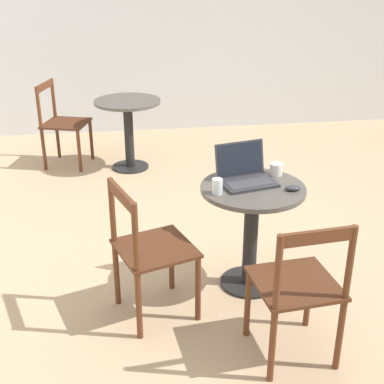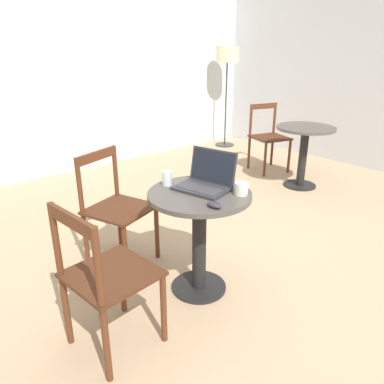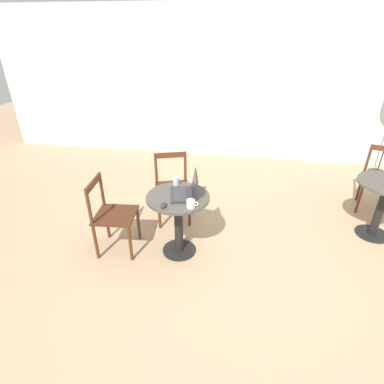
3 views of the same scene
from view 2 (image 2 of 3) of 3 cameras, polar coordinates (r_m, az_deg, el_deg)
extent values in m
plane|color=tan|center=(2.96, 8.90, -11.84)|extent=(16.00, 16.00, 0.00)
cube|color=silver|center=(5.16, -19.99, 17.36)|extent=(9.40, 0.06, 2.70)
cylinder|color=black|center=(2.75, 1.05, -14.19)|extent=(0.39, 0.39, 0.02)
cylinder|color=black|center=(2.56, 1.10, -7.81)|extent=(0.10, 0.10, 0.68)
cylinder|color=#4C4742|center=(2.41, 1.16, -0.40)|extent=(0.68, 0.68, 0.03)
cylinder|color=black|center=(4.78, 16.07, 1.02)|extent=(0.39, 0.39, 0.02)
cylinder|color=black|center=(4.68, 16.51, 5.05)|extent=(0.10, 0.10, 0.68)
cylinder|color=#4C4742|center=(4.59, 16.98, 9.31)|extent=(0.68, 0.68, 0.03)
cylinder|color=#562D19|center=(2.47, -10.60, -13.18)|extent=(0.04, 0.04, 0.45)
cylinder|color=#562D19|center=(2.22, -4.35, -17.26)|extent=(0.04, 0.04, 0.45)
cylinder|color=#562D19|center=(2.32, -18.58, -16.72)|extent=(0.04, 0.04, 0.45)
cylinder|color=#562D19|center=(2.05, -12.92, -21.84)|extent=(0.04, 0.04, 0.45)
cube|color=#492715|center=(2.12, -12.10, -12.13)|extent=(0.48, 0.48, 0.02)
cylinder|color=#562D19|center=(2.08, -20.05, -6.81)|extent=(0.04, 0.04, 0.41)
cylinder|color=#562D19|center=(1.78, -14.13, -11.14)|extent=(0.04, 0.04, 0.41)
cube|color=#562D19|center=(1.85, -17.92, -4.20)|extent=(0.06, 0.42, 0.07)
cylinder|color=#562D19|center=(3.00, -5.38, -6.16)|extent=(0.04, 0.04, 0.45)
cylinder|color=#562D19|center=(2.74, -10.10, -9.33)|extent=(0.04, 0.04, 0.45)
cylinder|color=#562D19|center=(3.22, -11.00, -4.47)|extent=(0.04, 0.04, 0.45)
cylinder|color=#562D19|center=(2.98, -15.85, -7.19)|extent=(0.04, 0.04, 0.45)
cube|color=#492715|center=(2.88, -10.91, -2.58)|extent=(0.55, 0.55, 0.02)
cylinder|color=#562D19|center=(3.06, -11.59, 3.17)|extent=(0.04, 0.04, 0.41)
cylinder|color=#562D19|center=(2.80, -16.78, 0.95)|extent=(0.04, 0.04, 0.41)
cube|color=#562D19|center=(2.87, -14.38, 5.34)|extent=(0.40, 0.15, 0.07)
cylinder|color=#562D19|center=(5.19, 14.58, 5.26)|extent=(0.04, 0.04, 0.45)
cylinder|color=#562D19|center=(4.96, 11.06, 4.83)|extent=(0.04, 0.04, 0.45)
cylinder|color=#562D19|center=(5.48, 12.10, 6.34)|extent=(0.04, 0.04, 0.45)
cylinder|color=#562D19|center=(5.27, 8.67, 5.96)|extent=(0.04, 0.04, 0.45)
cube|color=#492715|center=(5.16, 11.80, 8.12)|extent=(0.55, 0.55, 0.02)
cylinder|color=#562D19|center=(5.38, 12.47, 10.97)|extent=(0.04, 0.04, 0.41)
cylinder|color=#562D19|center=(5.17, 8.95, 10.78)|extent=(0.04, 0.04, 0.41)
cube|color=#562D19|center=(5.24, 10.88, 12.73)|extent=(0.40, 0.14, 0.07)
cylinder|color=#333333|center=(6.53, 4.98, 7.20)|extent=(0.31, 0.31, 0.02)
cylinder|color=#333333|center=(6.40, 5.18, 13.10)|extent=(0.02, 0.02, 1.36)
cylinder|color=beige|center=(6.33, 5.43, 20.16)|extent=(0.37, 0.37, 0.24)
cube|color=#2D2D33|center=(2.44, 1.42, 0.47)|extent=(0.30, 0.39, 0.02)
cube|color=#38383D|center=(2.42, 1.16, 0.57)|extent=(0.19, 0.31, 0.00)
cube|color=#2D2D33|center=(2.50, 3.22, 3.96)|extent=(0.13, 0.35, 0.22)
cube|color=black|center=(2.50, 3.16, 3.95)|extent=(0.11, 0.32, 0.20)
ellipsoid|color=#2D2D33|center=(2.18, 3.41, -1.96)|extent=(0.06, 0.10, 0.03)
cylinder|color=silver|center=(2.37, 7.51, 0.51)|extent=(0.08, 0.08, 0.08)
torus|color=silver|center=(2.41, 8.38, 0.90)|extent=(0.05, 0.01, 0.05)
cylinder|color=silver|center=(2.52, -3.86, 2.11)|extent=(0.07, 0.07, 0.10)
camera|label=1|loc=(2.95, -77.25, 14.89)|focal=50.00mm
camera|label=3|loc=(2.45, 81.58, 20.18)|focal=28.00mm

